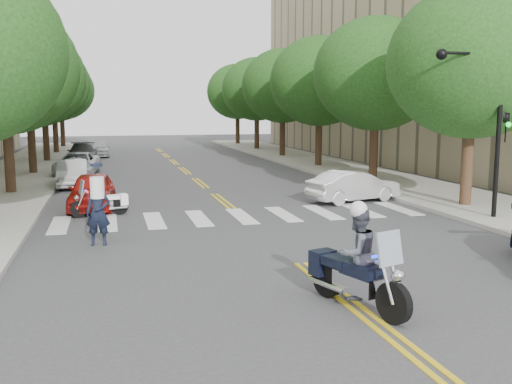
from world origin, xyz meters
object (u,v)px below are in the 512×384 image
object	(u,v)px
motorcycle_police	(355,260)
motorcycle_parked	(105,203)
convertible	(354,186)
officer_standing	(98,213)

from	to	relation	value
motorcycle_police	motorcycle_parked	xyz separation A→B (m)	(-4.72, 11.11, -0.47)
motorcycle_parked	convertible	distance (m)	9.99
officer_standing	convertible	xyz separation A→B (m)	(10.12, 5.23, -0.28)
convertible	officer_standing	bearing A→B (deg)	103.44
motorcycle_police	convertible	size ratio (longest dim) A/B	0.63
motorcycle_police	convertible	bearing A→B (deg)	-132.81
motorcycle_parked	convertible	size ratio (longest dim) A/B	0.51
officer_standing	convertible	bearing A→B (deg)	37.39
motorcycle_police	officer_standing	xyz separation A→B (m)	(-4.86, 6.51, -0.00)
motorcycle_parked	officer_standing	size ratio (longest dim) A/B	1.09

